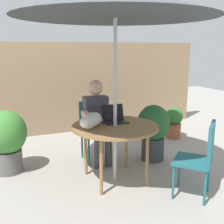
% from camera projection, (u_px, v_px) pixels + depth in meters
% --- Properties ---
extents(ground_plane, '(14.00, 14.00, 0.00)m').
position_uv_depth(ground_plane, '(115.00, 179.00, 3.65)').
color(ground_plane, gray).
extents(fence_back, '(5.68, 0.08, 1.77)m').
position_uv_depth(fence_back, '(69.00, 88.00, 5.56)').
color(fence_back, '#937756').
rests_on(fence_back, ground).
extents(patio_table, '(1.08, 1.08, 0.73)m').
position_uv_depth(patio_table, '(115.00, 130.00, 3.50)').
color(patio_table, olive).
rests_on(patio_table, ground).
extents(patio_umbrella, '(2.34, 2.34, 2.35)m').
position_uv_depth(patio_umbrella, '(115.00, 2.00, 3.17)').
color(patio_umbrella, '#B7B7BC').
rests_on(patio_umbrella, ground).
extents(chair_occupied, '(0.40, 0.40, 0.88)m').
position_uv_depth(chair_occupied, '(94.00, 126.00, 4.27)').
color(chair_occupied, '#1E606B').
rests_on(chair_occupied, ground).
extents(chair_empty, '(0.57, 0.57, 0.88)m').
position_uv_depth(chair_empty, '(201.00, 154.00, 3.12)').
color(chair_empty, '#1E606B').
rests_on(chair_empty, ground).
extents(person_seated, '(0.48, 0.48, 1.22)m').
position_uv_depth(person_seated, '(97.00, 117.00, 4.09)').
color(person_seated, '#3F3F47').
rests_on(person_seated, ground).
extents(laptop, '(0.31, 0.26, 0.21)m').
position_uv_depth(laptop, '(114.00, 117.00, 3.66)').
color(laptop, black).
rests_on(laptop, patio_table).
extents(cat, '(0.49, 0.49, 0.17)m').
position_uv_depth(cat, '(91.00, 121.00, 3.39)').
color(cat, silver).
rests_on(cat, patio_table).
extents(potted_plant_near_fence, '(0.49, 0.49, 0.85)m').
position_uv_depth(potted_plant_near_fence, '(153.00, 129.00, 4.21)').
color(potted_plant_near_fence, '#33383D').
rests_on(potted_plant_near_fence, ground).
extents(potted_plant_by_chair, '(0.32, 0.32, 0.59)m').
position_uv_depth(potted_plant_by_chair, '(174.00, 121.00, 5.29)').
color(potted_plant_by_chair, '#9E5138').
rests_on(potted_plant_by_chair, ground).
extents(potted_plant_corner, '(0.54, 0.54, 0.86)m').
position_uv_depth(potted_plant_corner, '(7.00, 138.00, 3.78)').
color(potted_plant_corner, '#595654').
rests_on(potted_plant_corner, ground).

